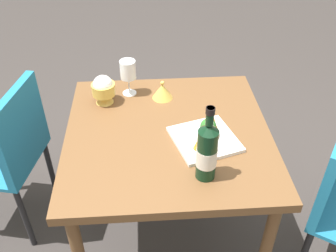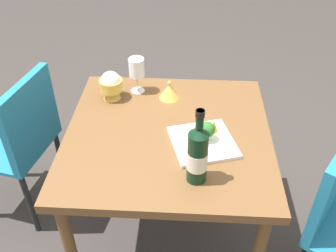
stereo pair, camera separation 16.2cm
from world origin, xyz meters
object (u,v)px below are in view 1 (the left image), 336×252
at_px(wine_bottle, 207,151).
at_px(rice_bowl_lid, 162,91).
at_px(rice_bowl, 103,89).
at_px(carrot_garnish_right, 213,122).
at_px(carrot_garnish_left, 198,144).
at_px(serving_plate, 205,139).
at_px(chair_near_window, 12,147).
at_px(wine_glass, 128,71).
at_px(broccoli_floret, 208,127).

distance_m(wine_bottle, rice_bowl_lid, 0.56).
distance_m(rice_bowl, carrot_garnish_right, 0.54).
bearing_deg(carrot_garnish_left, rice_bowl_lid, 16.22).
distance_m(serving_plate, carrot_garnish_left, 0.08).
xyz_separation_m(chair_near_window, carrot_garnish_right, (-0.18, -0.94, 0.24)).
bearing_deg(carrot_garnish_left, rice_bowl, 45.77).
height_order(wine_glass, rice_bowl, wine_glass).
bearing_deg(serving_plate, broccoli_floret, -51.83).
relative_size(rice_bowl_lid, carrot_garnish_left, 1.96).
distance_m(rice_bowl, carrot_garnish_left, 0.55).
bearing_deg(chair_near_window, carrot_garnish_right, -88.38).
xyz_separation_m(chair_near_window, broccoli_floret, (-0.23, -0.91, 0.26)).
height_order(wine_glass, rice_bowl_lid, wine_glass).
bearing_deg(carrot_garnish_left, carrot_garnish_right, -33.18).
bearing_deg(wine_glass, rice_bowl_lid, -106.83).
height_order(serving_plate, carrot_garnish_left, carrot_garnish_left).
height_order(wine_glass, carrot_garnish_left, wine_glass).
distance_m(wine_glass, carrot_garnish_left, 0.54).
distance_m(wine_glass, rice_bowl_lid, 0.19).
distance_m(wine_bottle, carrot_garnish_right, 0.29).
xyz_separation_m(rice_bowl_lid, broccoli_floret, (-0.33, -0.17, 0.03)).
relative_size(carrot_garnish_left, carrot_garnish_right, 0.87).
bearing_deg(serving_plate, rice_bowl_lid, 24.94).
bearing_deg(chair_near_window, wine_glass, -63.74).
bearing_deg(carrot_garnish_left, serving_plate, -31.61).
bearing_deg(serving_plate, carrot_garnish_right, -34.70).
height_order(rice_bowl_lid, serving_plate, rice_bowl_lid).
height_order(rice_bowl, serving_plate, rice_bowl).
relative_size(chair_near_window, wine_bottle, 2.71).
height_order(rice_bowl, carrot_garnish_right, rice_bowl).
distance_m(chair_near_window, serving_plate, 0.95).
bearing_deg(rice_bowl_lid, chair_near_window, 97.47).
height_order(chair_near_window, wine_bottle, wine_bottle).
xyz_separation_m(rice_bowl_lid, carrot_garnish_left, (-0.40, -0.12, 0.00)).
xyz_separation_m(carrot_garnish_left, carrot_garnish_right, (0.13, -0.08, 0.00)).
height_order(broccoli_floret, carrot_garnish_right, broccoli_floret).
distance_m(wine_glass, rice_bowl, 0.15).
xyz_separation_m(rice_bowl, carrot_garnish_right, (-0.25, -0.48, -0.03)).
relative_size(wine_bottle, wine_glass, 1.75).
xyz_separation_m(rice_bowl, carrot_garnish_left, (-0.38, -0.40, -0.03)).
relative_size(wine_glass, serving_plate, 0.57).
relative_size(wine_glass, carrot_garnish_left, 3.51).
bearing_deg(broccoli_floret, carrot_garnish_left, 144.85).
height_order(wine_glass, broccoli_floret, wine_glass).
relative_size(broccoli_floret, carrot_garnish_left, 1.68).
height_order(chair_near_window, serving_plate, chair_near_window).
relative_size(wine_bottle, broccoli_floret, 3.65).
height_order(chair_near_window, wine_glass, wine_glass).
bearing_deg(broccoli_floret, wine_glass, 41.30).
relative_size(rice_bowl_lid, serving_plate, 0.32).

